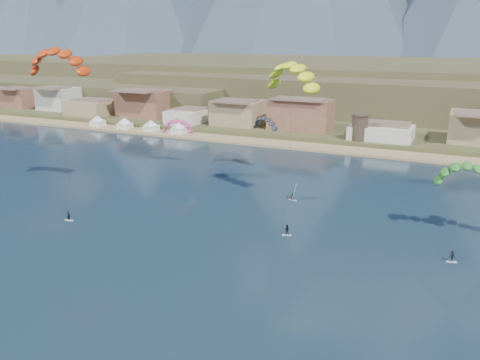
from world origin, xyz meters
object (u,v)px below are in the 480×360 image
object	(u,v)px
kitesurfer_red	(57,57)
kitesurfer_green	(466,171)
windsurfer	(293,195)
kitesurfer_yellow	(293,72)
watchtower	(360,127)

from	to	relation	value
kitesurfer_red	kitesurfer_green	xyz separation A→B (m)	(79.49, 10.35, -18.06)
kitesurfer_red	windsurfer	xyz separation A→B (m)	(46.44, 17.32, -29.00)
kitesurfer_yellow	kitesurfer_green	size ratio (longest dim) A/B	1.95
watchtower	kitesurfer_red	distance (m)	94.83
kitesurfer_green	windsurfer	xyz separation A→B (m)	(-33.05, 6.97, -10.93)
watchtower	windsurfer	bearing A→B (deg)	-91.94
watchtower	kitesurfer_red	size ratio (longest dim) A/B	0.25
watchtower	windsurfer	size ratio (longest dim) A/B	2.33
windsurfer	kitesurfer_yellow	bearing A→B (deg)	-84.63
kitesurfer_yellow	kitesurfer_green	bearing A→B (deg)	-5.16
kitesurfer_yellow	windsurfer	size ratio (longest dim) A/B	8.71
watchtower	kitesurfer_green	world-z (taller)	kitesurfer_green
kitesurfer_yellow	watchtower	bearing A→B (deg)	88.52
kitesurfer_red	kitesurfer_green	world-z (taller)	kitesurfer_red
kitesurfer_green	windsurfer	distance (m)	35.50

